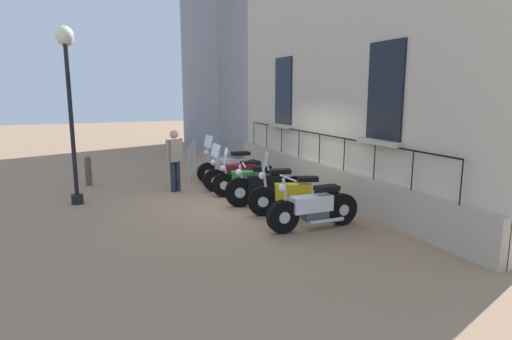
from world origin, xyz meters
TOP-DOWN VIEW (x-y plane):
  - ground_plane at (0.00, 0.00)m, footprint 60.00×60.00m
  - building_facade at (-2.26, -0.00)m, footprint 0.82×10.82m
  - motorcycle_silver at (-0.23, -2.52)m, footprint 2.09×0.73m
  - motorcycle_maroon at (-0.13, -1.43)m, footprint 2.13×0.73m
  - motorcycle_green at (-0.10, -0.57)m, footprint 1.98×0.83m
  - motorcycle_black at (-0.13, 0.51)m, footprint 2.02×0.81m
  - motorcycle_yellow at (-0.34, 1.47)m, footprint 1.99×0.90m
  - motorcycle_white at (-0.27, 2.45)m, footprint 2.03×0.65m
  - lamppost at (4.10, -1.46)m, footprint 0.39×1.09m
  - crowd_barrier at (0.55, -4.03)m, footprint 0.81×2.24m
  - bollard at (3.78, -3.57)m, footprint 0.18×0.18m
  - pedestrian_standing at (1.59, -1.85)m, footprint 0.50×0.34m
  - distant_building at (-3.76, -10.03)m, footprint 4.95×6.24m

SIDE VIEW (x-z plane):
  - ground_plane at x=0.00m, z-range 0.00..0.00m
  - motorcycle_white at x=-0.27m, z-range -0.14..0.97m
  - motorcycle_green at x=-0.10m, z-range -0.21..1.07m
  - motorcycle_maroon at x=-0.13m, z-range -0.22..1.10m
  - motorcycle_yellow at x=-0.34m, z-range -0.26..1.15m
  - bollard at x=3.78m, z-range 0.00..0.89m
  - motorcycle_black at x=-0.13m, z-range -0.06..0.98m
  - motorcycle_silver at x=-0.23m, z-range -0.26..1.18m
  - crowd_barrier at x=0.55m, z-range 0.04..1.09m
  - pedestrian_standing at x=1.59m, z-range 0.11..1.81m
  - lamppost at x=4.10m, z-range 1.05..5.21m
  - building_facade at x=-2.26m, z-range -0.13..7.79m
  - distant_building at x=-3.76m, z-range 0.00..11.34m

